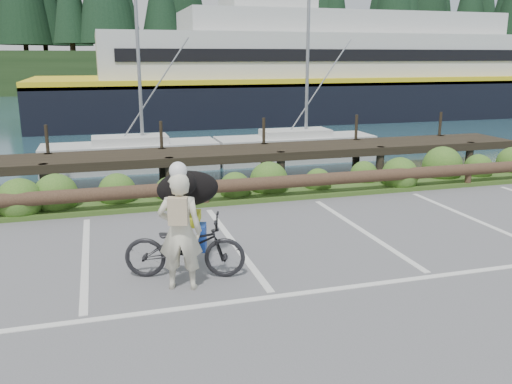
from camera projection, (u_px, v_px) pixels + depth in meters
ground at (266, 286)px, 8.07m from camera, size 72.00×72.00×0.00m
harbor_backdrop at (113, 79)px, 81.22m from camera, size 170.00×160.00×30.00m
vegetation_strip at (200, 197)px, 12.99m from camera, size 34.00×1.60×0.10m
log_rail at (206, 206)px, 12.35m from camera, size 32.00×0.30×0.60m
bicycle at (185, 247)px, 8.31m from camera, size 1.96×1.14×0.97m
cyclist at (180, 231)px, 7.79m from camera, size 0.73×0.58×1.75m
dog at (188, 188)px, 8.69m from camera, size 0.75×1.09×0.58m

